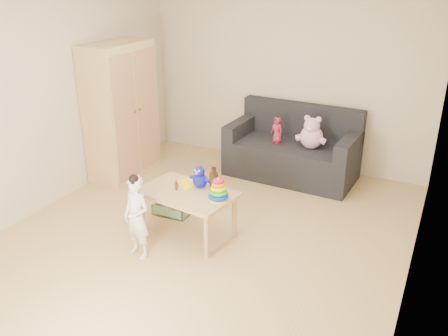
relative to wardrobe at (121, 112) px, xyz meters
The scene contains 13 objects.
room 1.99m from the wardrobe, 26.14° to the right, with size 4.50×4.50×4.50m.
wardrobe is the anchor object (origin of this frame).
sofa 2.33m from the wardrobe, 24.36° to the left, with size 1.67×0.84×0.47m, color black.
play_table 1.98m from the wardrobe, 32.77° to the right, with size 0.96×0.61×0.51m, color tan.
storage_bin 1.58m from the wardrobe, 29.53° to the right, with size 0.41×0.30×0.12m, color #658862, non-canonical shape.
toddler 2.11m from the wardrobe, 49.28° to the right, with size 0.30×0.20×0.81m, color white.
pink_bear 2.48m from the wardrobe, 20.60° to the left, with size 0.31×0.27×0.36m, color #EBADCE, non-canonical shape.
doll 2.05m from the wardrobe, 25.06° to the left, with size 0.17×0.12×0.34m, color #B22145.
ring_stacker 2.23m from the wardrobe, 28.18° to the right, with size 0.20×0.20×0.23m.
brown_bottle 2.04m from the wardrobe, 25.97° to the right, with size 0.09×0.09×0.26m.
blue_plush 1.87m from the wardrobe, 27.61° to the right, with size 0.20×0.16×0.24m, color #151ABE, non-canonical shape.
wooden_figure 1.82m from the wardrobe, 35.29° to the right, with size 0.05×0.04×0.12m, color brown, non-canonical shape.
yellow_book 1.76m from the wardrobe, 29.61° to the right, with size 0.22×0.22×0.02m, color #FFFC1A.
Camera 1 is at (2.10, -3.88, 2.60)m, focal length 38.00 mm.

